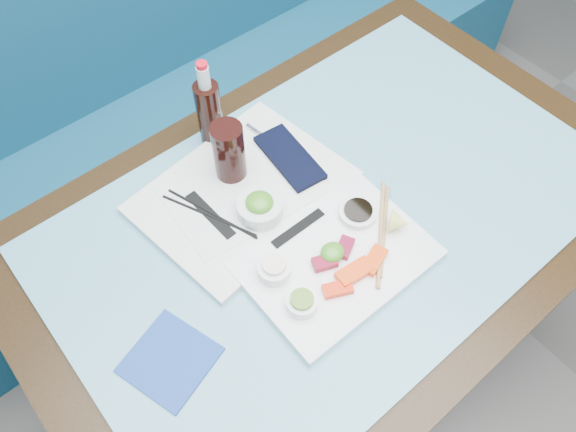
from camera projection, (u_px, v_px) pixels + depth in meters
booth_bench at (160, 118)px, 1.91m from camera, size 3.00×0.56×1.17m
dining_table at (332, 232)px, 1.31m from camera, size 1.40×0.90×0.75m
glass_top at (334, 211)px, 1.24m from camera, size 1.22×0.76×0.01m
sashimi_plate at (337, 260)px, 1.15m from camera, size 0.38×0.27×0.02m
salmon_left at (338, 289)px, 1.09m from camera, size 0.07×0.05×0.01m
salmon_mid at (354, 272)px, 1.11m from camera, size 0.08×0.04×0.02m
salmon_right at (374, 260)px, 1.13m from camera, size 0.07×0.05×0.02m
tuna_left at (325, 262)px, 1.13m from camera, size 0.06×0.05×0.02m
tuna_right at (345, 247)px, 1.15m from camera, size 0.06×0.05×0.02m
seaweed_garnish at (332, 252)px, 1.13m from camera, size 0.07×0.06×0.03m
ramekin_wasabi at (302, 303)px, 1.07m from camera, size 0.08×0.08×0.03m
wasabi_fill at (302, 299)px, 1.06m from camera, size 0.05×0.05×0.01m
ramekin_ginger at (274, 269)px, 1.11m from camera, size 0.09×0.09×0.03m
ginger_fill at (274, 265)px, 1.10m from camera, size 0.05×0.05×0.01m
soy_dish at (358, 213)px, 1.19m from camera, size 0.09×0.09×0.02m
soy_fill at (358, 210)px, 1.19m from camera, size 0.08×0.08×0.01m
lemon_wedge at (399, 223)px, 1.16m from camera, size 0.06×0.06×0.05m
chopstick_sleeve at (298, 228)px, 1.18m from camera, size 0.13×0.02×0.00m
wooden_chopstick_a at (381, 232)px, 1.17m from camera, size 0.20×0.18×0.01m
wooden_chopstick_b at (384, 230)px, 1.18m from camera, size 0.18×0.16×0.01m
serving_tray at (243, 192)px, 1.25m from camera, size 0.48×0.38×0.02m
paper_placemat at (243, 189)px, 1.24m from camera, size 0.34×0.26×0.00m
seaweed_bowl at (260, 208)px, 1.19m from camera, size 0.10×0.10×0.04m
seaweed_salad at (259, 202)px, 1.17m from camera, size 0.07×0.07×0.03m
cola_glass at (229, 152)px, 1.21m from camera, size 0.07×0.07×0.14m
navy_pouch at (290, 158)px, 1.28m from camera, size 0.10×0.20×0.01m
fork at (259, 133)px, 1.33m from camera, size 0.02×0.08×0.01m
black_chopstick_a at (209, 215)px, 1.20m from camera, size 0.10×0.21×0.01m
black_chopstick_b at (212, 213)px, 1.20m from camera, size 0.08×0.23×0.01m
tray_sleeve at (210, 215)px, 1.20m from camera, size 0.03×0.15×0.00m
cola_bottle_body at (210, 114)px, 1.28m from camera, size 0.07×0.07×0.17m
cola_bottle_neck at (204, 77)px, 1.19m from camera, size 0.03×0.03×0.05m
cola_bottle_cap at (202, 65)px, 1.16m from camera, size 0.03×0.03×0.01m
blue_napkin at (170, 360)px, 1.04m from camera, size 0.18×0.18×0.01m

